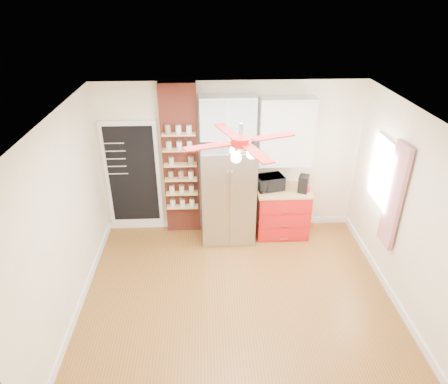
{
  "coord_description": "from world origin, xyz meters",
  "views": [
    {
      "loc": [
        -0.41,
        -4.38,
        4.09
      ],
      "look_at": [
        -0.16,
        0.9,
        1.28
      ],
      "focal_mm": 32.0,
      "sensor_mm": 36.0,
      "label": 1
    }
  ],
  "objects_px": {
    "fridge": "(228,193)",
    "ceiling_fan": "(241,142)",
    "red_cabinet": "(282,211)",
    "toaster_oven": "(270,183)",
    "coffee_maker": "(303,184)",
    "pantry_jar_oats": "(171,161)",
    "canister_left": "(307,188)"
  },
  "relations": [
    {
      "from": "fridge",
      "to": "pantry_jar_oats",
      "type": "relative_size",
      "value": 14.54
    },
    {
      "from": "pantry_jar_oats",
      "to": "red_cabinet",
      "type": "bearing_deg",
      "value": -2.44
    },
    {
      "from": "toaster_oven",
      "to": "ceiling_fan",
      "type": "bearing_deg",
      "value": -126.08
    },
    {
      "from": "fridge",
      "to": "pantry_jar_oats",
      "type": "height_order",
      "value": "fridge"
    },
    {
      "from": "ceiling_fan",
      "to": "red_cabinet",
      "type": "bearing_deg",
      "value": 61.29
    },
    {
      "from": "toaster_oven",
      "to": "coffee_maker",
      "type": "bearing_deg",
      "value": -26.09
    },
    {
      "from": "coffee_maker",
      "to": "ceiling_fan",
      "type": "bearing_deg",
      "value": -104.94
    },
    {
      "from": "red_cabinet",
      "to": "toaster_oven",
      "type": "xyz_separation_m",
      "value": [
        -0.25,
        0.02,
        0.57
      ]
    },
    {
      "from": "fridge",
      "to": "ceiling_fan",
      "type": "distance_m",
      "value": 2.25
    },
    {
      "from": "pantry_jar_oats",
      "to": "fridge",
      "type": "bearing_deg",
      "value": -7.94
    },
    {
      "from": "red_cabinet",
      "to": "toaster_oven",
      "type": "bearing_deg",
      "value": 176.44
    },
    {
      "from": "ceiling_fan",
      "to": "pantry_jar_oats",
      "type": "bearing_deg",
      "value": 119.42
    },
    {
      "from": "ceiling_fan",
      "to": "coffee_maker",
      "type": "xyz_separation_m",
      "value": [
        1.23,
        1.58,
        -1.38
      ]
    },
    {
      "from": "toaster_oven",
      "to": "coffee_maker",
      "type": "xyz_separation_m",
      "value": [
        0.56,
        -0.11,
        0.02
      ]
    },
    {
      "from": "fridge",
      "to": "canister_left",
      "type": "bearing_deg",
      "value": -2.28
    },
    {
      "from": "red_cabinet",
      "to": "toaster_oven",
      "type": "relative_size",
      "value": 2.09
    },
    {
      "from": "ceiling_fan",
      "to": "canister_left",
      "type": "distance_m",
      "value": 2.51
    },
    {
      "from": "toaster_oven",
      "to": "pantry_jar_oats",
      "type": "relative_size",
      "value": 3.74
    },
    {
      "from": "fridge",
      "to": "canister_left",
      "type": "height_order",
      "value": "fridge"
    },
    {
      "from": "coffee_maker",
      "to": "canister_left",
      "type": "xyz_separation_m",
      "value": [
        0.06,
        -0.0,
        -0.08
      ]
    },
    {
      "from": "coffee_maker",
      "to": "pantry_jar_oats",
      "type": "bearing_deg",
      "value": -161.77
    },
    {
      "from": "fridge",
      "to": "ceiling_fan",
      "type": "height_order",
      "value": "ceiling_fan"
    },
    {
      "from": "red_cabinet",
      "to": "coffee_maker",
      "type": "xyz_separation_m",
      "value": [
        0.31,
        -0.1,
        0.6
      ]
    },
    {
      "from": "canister_left",
      "to": "pantry_jar_oats",
      "type": "bearing_deg",
      "value": 175.37
    },
    {
      "from": "fridge",
      "to": "canister_left",
      "type": "xyz_separation_m",
      "value": [
        1.34,
        -0.05,
        0.09
      ]
    },
    {
      "from": "fridge",
      "to": "coffee_maker",
      "type": "distance_m",
      "value": 1.29
    },
    {
      "from": "red_cabinet",
      "to": "coffee_maker",
      "type": "bearing_deg",
      "value": -17.8
    },
    {
      "from": "coffee_maker",
      "to": "canister_left",
      "type": "relative_size",
      "value": 2.24
    },
    {
      "from": "pantry_jar_oats",
      "to": "coffee_maker",
      "type": "bearing_deg",
      "value": -4.64
    },
    {
      "from": "ceiling_fan",
      "to": "pantry_jar_oats",
      "type": "relative_size",
      "value": 11.63
    },
    {
      "from": "red_cabinet",
      "to": "pantry_jar_oats",
      "type": "relative_size",
      "value": 7.81
    },
    {
      "from": "coffee_maker",
      "to": "fridge",
      "type": "bearing_deg",
      "value": -159.31
    }
  ]
}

